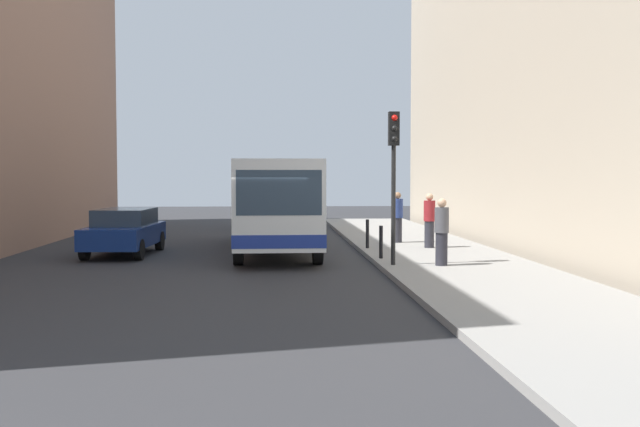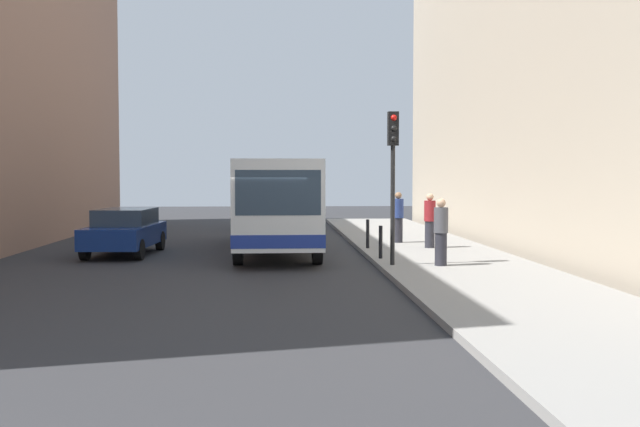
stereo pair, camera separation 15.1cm
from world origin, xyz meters
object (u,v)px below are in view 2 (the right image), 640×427
Objects in this scene: traffic_light at (393,159)px; pedestrian_far_sidewalk at (398,217)px; pedestrian_mid_sidewalk at (430,220)px; pedestrian_near_signal at (441,232)px; bollard_mid at (368,234)px; bollard_near at (381,242)px; car_behind_bus at (276,212)px; bus at (276,200)px; car_beside_bus at (125,230)px.

pedestrian_far_sidewalk is (1.24, 6.56, -1.95)m from traffic_light.
pedestrian_mid_sidewalk is 2.09m from pedestrian_far_sidewalk.
pedestrian_near_signal is at bearing -10.19° from traffic_light.
bollard_near is at bearing -90.00° from bollard_mid.
pedestrian_mid_sidewalk reaches higher than car_behind_bus.
bus is 2.46× the size of car_beside_bus.
car_beside_bus is 4.73× the size of bollard_near.
pedestrian_far_sidewalk is at bearing -166.39° from bus.
bus is 4.53m from pedestrian_far_sidewalk.
pedestrian_near_signal is 0.99× the size of pedestrian_mid_sidewalk.
bollard_mid is at bearing 100.62° from car_behind_bus.
pedestrian_near_signal is at bearing 101.03° from car_behind_bus.
bollard_mid is 2.43m from pedestrian_far_sidewalk.
pedestrian_far_sidewalk is at bearing 55.86° from bollard_mid.
traffic_light is 2.27× the size of pedestrian_mid_sidewalk.
bollard_mid is at bearing -175.68° from car_beside_bus.
pedestrian_near_signal is at bearing 127.08° from bus.
pedestrian_far_sidewalk is at bearing 171.82° from pedestrian_near_signal.
pedestrian_mid_sidewalk is (1.97, 4.60, -1.95)m from traffic_light.
bollard_near is at bearing 127.13° from bus.
car_beside_bus is (-4.87, -1.06, -0.94)m from bus.
bollard_mid is at bearing 157.65° from pedestrian_far_sidewalk.
car_beside_bus is at bearing 160.05° from bollard_near.
car_behind_bus is at bearing -173.47° from pedestrian_near_signal.
traffic_light is at bearing -88.75° from bollard_mid.
bus is 2.69× the size of traffic_light.
car_beside_bus is at bearing 114.87° from pedestrian_far_sidewalk.
bollard_mid is (3.00, -11.62, -0.16)m from car_behind_bus.
car_beside_bus is 1.10× the size of traffic_light.
pedestrian_near_signal reaches higher than car_beside_bus.
traffic_light reaches higher than pedestrian_near_signal.
pedestrian_mid_sidewalk is at bearing -175.79° from car_beside_bus.
bollard_near is 1.00× the size of bollard_mid.
pedestrian_mid_sidewalk reaches higher than car_beside_bus.
pedestrian_far_sidewalk is (4.35, 1.08, -0.67)m from bus.
bollard_mid is 5.01m from pedestrian_near_signal.
pedestrian_near_signal is (4.37, -5.70, -0.67)m from bus.
bollard_mid is 2.12m from pedestrian_mid_sidewalk.
car_behind_bus is at bearing 36.04° from pedestrian_far_sidewalk.
bollard_mid is 0.53× the size of pedestrian_mid_sidewalk.
car_behind_bus is (4.87, 11.78, 0.00)m from car_beside_bus.
bollard_mid is at bearing 91.25° from traffic_light.
pedestrian_mid_sidewalk is at bearing 163.28° from pedestrian_near_signal.
car_behind_bus is 2.49× the size of pedestrian_mid_sidewalk.
bus is 5.07m from car_beside_bus.
pedestrian_far_sidewalk reaches higher than pedestrian_near_signal.
traffic_light is at bearing -86.33° from bollard_near.
traffic_light reaches higher than bus.
bus reaches higher than car_beside_bus.
pedestrian_near_signal is at bearing -52.65° from bollard_near.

